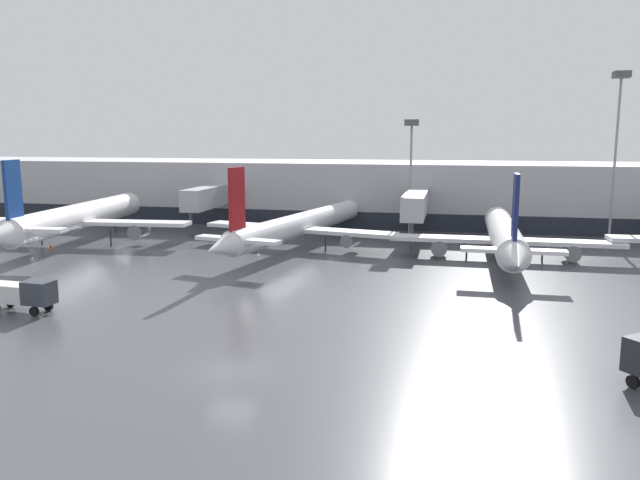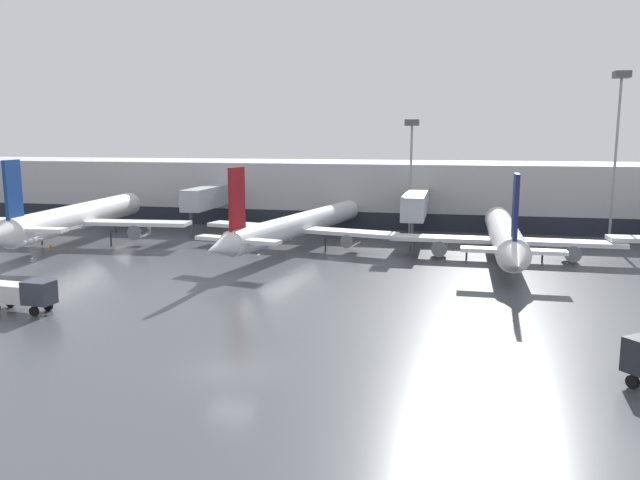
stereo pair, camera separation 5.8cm
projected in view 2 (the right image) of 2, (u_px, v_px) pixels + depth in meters
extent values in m
plane|color=#424449|center=(231.00, 371.00, 34.67)|extent=(320.00, 320.00, 0.00)
cube|color=#B2B2B7|center=(374.00, 192.00, 93.67)|extent=(160.00, 16.00, 9.00)
cube|color=#1E232D|center=(367.00, 221.00, 86.46)|extent=(156.80, 0.10, 2.40)
cube|color=#9399A0|center=(207.00, 197.00, 84.62)|extent=(2.60, 11.91, 2.80)
cylinder|color=#3F4247|center=(191.00, 225.00, 79.95)|extent=(0.44, 0.44, 3.20)
cube|color=#9399A0|center=(416.00, 203.00, 76.96)|extent=(2.60, 15.53, 2.80)
cylinder|color=#3F4247|center=(411.00, 237.00, 70.55)|extent=(0.44, 0.44, 3.20)
cylinder|color=white|center=(81.00, 216.00, 74.83)|extent=(5.40, 27.88, 3.07)
cone|color=white|center=(135.00, 202.00, 90.04)|extent=(3.19, 3.61, 2.92)
cube|color=white|center=(78.00, 222.00, 74.25)|extent=(27.37, 5.06, 0.44)
cube|color=white|center=(16.00, 229.00, 62.31)|extent=(10.44, 2.42, 0.35)
cube|color=navy|center=(13.00, 192.00, 61.68)|extent=(0.57, 2.51, 6.28)
cylinder|color=slate|center=(19.00, 228.00, 75.37)|extent=(1.94, 3.18, 1.69)
cylinder|color=slate|center=(140.00, 231.00, 73.44)|extent=(1.94, 3.18, 1.69)
cylinder|color=#2D2D33|center=(115.00, 225.00, 84.03)|extent=(0.20, 0.20, 1.95)
cylinder|color=#2D2D33|center=(42.00, 237.00, 74.42)|extent=(0.20, 0.20, 1.95)
cylinder|color=#2D2D33|center=(111.00, 238.00, 73.31)|extent=(0.20, 0.20, 1.95)
cylinder|color=silver|center=(301.00, 224.00, 72.37)|extent=(8.87, 30.23, 2.61)
cone|color=silver|center=(353.00, 209.00, 87.30)|extent=(3.02, 3.32, 2.48)
cone|color=silver|center=(220.00, 248.00, 56.97)|extent=(3.11, 4.31, 2.35)
cube|color=silver|center=(299.00, 229.00, 71.78)|extent=(23.39, 7.53, 0.44)
cube|color=silver|center=(238.00, 240.00, 59.78)|extent=(8.99, 3.34, 0.35)
cube|color=maroon|center=(237.00, 201.00, 59.16)|extent=(0.86, 2.47, 6.41)
cylinder|color=slate|center=(250.00, 232.00, 74.56)|extent=(2.03, 3.23, 1.43)
cylinder|color=slate|center=(351.00, 240.00, 69.26)|extent=(2.03, 3.23, 1.43)
cylinder|color=#2D2D33|center=(334.00, 229.00, 81.57)|extent=(0.20, 0.20, 1.59)
cylinder|color=#2D2D33|center=(267.00, 240.00, 72.85)|extent=(0.20, 0.20, 1.59)
cylinder|color=#2D2D33|center=(325.00, 245.00, 69.82)|extent=(0.20, 0.20, 1.59)
cylinder|color=white|center=(504.00, 234.00, 65.69)|extent=(3.15, 24.93, 3.03)
cone|color=white|center=(497.00, 217.00, 79.28)|extent=(2.89, 3.34, 2.87)
cone|color=white|center=(516.00, 261.00, 51.52)|extent=(2.75, 4.55, 2.72)
cube|color=white|center=(504.00, 241.00, 65.19)|extent=(23.72, 2.71, 0.44)
cube|color=white|center=(513.00, 251.00, 54.61)|extent=(9.02, 1.49, 0.35)
cube|color=navy|center=(515.00, 209.00, 54.00)|extent=(0.37, 2.33, 6.14)
cylinder|color=slate|center=(439.00, 247.00, 66.76)|extent=(1.68, 2.85, 1.66)
cylinder|color=slate|center=(571.00, 252.00, 63.92)|extent=(1.68, 2.85, 1.66)
cylinder|color=#2D2D33|center=(499.00, 240.00, 73.82)|extent=(0.20, 0.20, 1.27)
cylinder|color=#2D2D33|center=(467.00, 253.00, 65.64)|extent=(0.20, 0.20, 1.27)
cylinder|color=#2D2D33|center=(542.00, 256.00, 64.01)|extent=(0.20, 0.20, 1.27)
cylinder|color=black|center=(633.00, 382.00, 32.20)|extent=(0.64, 0.70, 0.70)
cube|color=silver|center=(9.00, 292.00, 46.40)|extent=(3.50, 1.87, 1.35)
cube|color=#333842|center=(39.00, 292.00, 45.61)|extent=(2.19, 1.70, 1.73)
cylinder|color=black|center=(48.00, 306.00, 46.48)|extent=(0.72, 0.30, 0.70)
cylinder|color=black|center=(34.00, 311.00, 45.09)|extent=(0.72, 0.30, 0.70)
cylinder|color=black|center=(11.00, 303.00, 47.44)|extent=(0.72, 0.30, 0.70)
cone|color=orange|center=(51.00, 246.00, 71.70)|extent=(0.47, 0.47, 0.57)
cone|color=orange|center=(626.00, 344.00, 38.18)|extent=(0.45, 0.45, 0.60)
cylinder|color=gray|center=(411.00, 180.00, 81.87)|extent=(0.30, 0.30, 14.13)
cube|color=#4C4C51|center=(412.00, 123.00, 80.63)|extent=(1.80, 1.80, 0.80)
cylinder|color=gray|center=(615.00, 162.00, 74.40)|extent=(0.30, 0.30, 19.52)
cube|color=#4C4C51|center=(622.00, 75.00, 72.71)|extent=(1.80, 1.80, 0.80)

